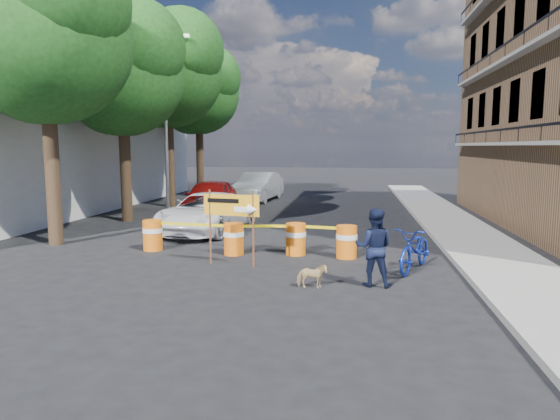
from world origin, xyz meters
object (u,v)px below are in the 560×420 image
(barrel_far_right, at_px, (347,241))
(sedan_silver, at_px, (258,187))
(barrel_mid_right, at_px, (296,238))
(detour_sign, at_px, (239,211))
(barrel_mid_left, at_px, (234,238))
(dog, at_px, (312,276))
(barrel_far_left, at_px, (153,234))
(sedan_red, at_px, (210,198))
(pedestrian, at_px, (374,247))
(suv_white, at_px, (207,213))
(bicycle, at_px, (416,229))

(barrel_far_right, xyz_separation_m, sedan_silver, (-5.13, 13.93, 0.34))
(barrel_mid_right, relative_size, detour_sign, 0.46)
(barrel_mid_left, bearing_deg, barrel_mid_right, 7.54)
(dog, height_order, sedan_silver, sedan_silver)
(barrel_far_left, bearing_deg, barrel_mid_right, -0.09)
(barrel_far_left, distance_m, barrel_mid_left, 2.53)
(sedan_red, bearing_deg, barrel_mid_right, -62.42)
(barrel_mid_right, xyz_separation_m, detour_sign, (-1.27, -1.59, 0.96))
(detour_sign, relative_size, pedestrian, 1.14)
(detour_sign, height_order, pedestrian, detour_sign)
(barrel_mid_right, height_order, suv_white, suv_white)
(suv_white, relative_size, sedan_red, 1.04)
(bicycle, relative_size, sedan_silver, 0.43)
(pedestrian, height_order, suv_white, pedestrian)
(barrel_mid_left, relative_size, dog, 1.39)
(barrel_mid_right, distance_m, pedestrian, 3.57)
(pedestrian, relative_size, dog, 2.66)
(suv_white, bearing_deg, barrel_mid_right, -35.83)
(barrel_mid_left, bearing_deg, dog, -51.12)
(barrel_far_right, height_order, suv_white, suv_white)
(barrel_mid_right, xyz_separation_m, barrel_far_right, (1.43, -0.20, 0.00))
(bicycle, distance_m, dog, 3.16)
(barrel_far_left, xyz_separation_m, suv_white, (0.65, 3.35, 0.22))
(barrel_mid_right, relative_size, sedan_silver, 0.18)
(pedestrian, height_order, bicycle, bicycle)
(barrel_mid_left, bearing_deg, bicycle, -13.41)
(pedestrian, xyz_separation_m, dog, (-1.32, -0.40, -0.59))
(dog, bearing_deg, detour_sign, 45.54)
(suv_white, bearing_deg, pedestrian, -40.70)
(barrel_far_right, bearing_deg, dog, -102.71)
(barrel_mid_right, bearing_deg, barrel_mid_left, -172.46)
(detour_sign, relative_size, suv_white, 0.39)
(barrel_far_left, relative_size, suv_white, 0.18)
(pedestrian, bearing_deg, detour_sign, -16.43)
(dog, xyz_separation_m, suv_white, (-4.33, 6.65, 0.42))
(barrel_far_left, height_order, dog, barrel_far_left)
(pedestrian, xyz_separation_m, bicycle, (1.07, 1.50, 0.19))
(barrel_far_left, distance_m, pedestrian, 6.95)
(barrel_mid_right, height_order, pedestrian, pedestrian)
(barrel_far_right, distance_m, sedan_silver, 14.85)
(barrel_far_right, height_order, detour_sign, detour_sign)
(dog, height_order, suv_white, suv_white)
(barrel_far_right, bearing_deg, barrel_far_left, 177.89)
(suv_white, distance_m, sedan_red, 3.78)
(barrel_far_left, distance_m, dog, 5.98)
(barrel_far_right, height_order, sedan_red, sedan_red)
(bicycle, bearing_deg, barrel_mid_right, 179.48)
(barrel_mid_left, height_order, dog, barrel_mid_left)
(barrel_mid_right, bearing_deg, barrel_far_left, 179.91)
(barrel_far_left, distance_m, sedan_silver, 13.73)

